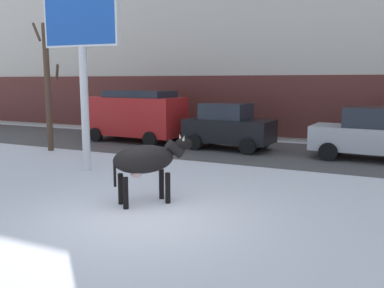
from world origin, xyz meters
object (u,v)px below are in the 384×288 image
(car_red_van, at_px, (135,114))
(bare_tree_right_lot, at_px, (48,86))
(cow_black, at_px, (147,160))
(pedestrian_near_billboard, at_px, (127,115))
(pedestrian_by_cars, at_px, (366,125))
(car_silver_sedan, at_px, (375,134))
(billboard, at_px, (81,27))
(car_black_hatchback, at_px, (228,126))

(car_red_van, distance_m, bare_tree_right_lot, 4.14)
(cow_black, relative_size, bare_tree_right_lot, 0.35)
(car_red_van, bearing_deg, cow_black, -55.09)
(pedestrian_near_billboard, distance_m, pedestrian_by_cars, 12.15)
(car_silver_sedan, bearing_deg, billboard, -145.01)
(car_red_van, xyz_separation_m, pedestrian_by_cars, (9.58, 3.07, -0.36))
(pedestrian_near_billboard, height_order, bare_tree_right_lot, bare_tree_right_lot)
(cow_black, bearing_deg, billboard, 148.50)
(cow_black, height_order, bare_tree_right_lot, bare_tree_right_lot)
(car_silver_sedan, height_order, pedestrian_near_billboard, car_silver_sedan)
(car_red_van, height_order, pedestrian_by_cars, car_red_van)
(cow_black, bearing_deg, car_red_van, 124.91)
(cow_black, height_order, car_black_hatchback, car_black_hatchback)
(car_black_hatchback, height_order, bare_tree_right_lot, bare_tree_right_lot)
(pedestrian_near_billboard, xyz_separation_m, bare_tree_right_lot, (0.90, -6.62, 1.68))
(billboard, bearing_deg, bare_tree_right_lot, 148.59)
(bare_tree_right_lot, bearing_deg, cow_black, -31.46)
(pedestrian_by_cars, distance_m, bare_tree_right_lot, 13.16)
(pedestrian_by_cars, bearing_deg, billboard, -130.40)
(cow_black, height_order, car_red_van, car_red_van)
(pedestrian_by_cars, bearing_deg, pedestrian_near_billboard, 180.00)
(car_silver_sedan, distance_m, pedestrian_by_cars, 3.32)
(cow_black, distance_m, pedestrian_near_billboard, 13.73)
(cow_black, relative_size, pedestrian_by_cars, 1.00)
(cow_black, distance_m, car_red_van, 9.74)
(car_silver_sedan, xyz_separation_m, pedestrian_near_billboard, (-12.58, 3.29, -0.03))
(billboard, relative_size, car_black_hatchback, 1.55)
(billboard, relative_size, pedestrian_near_billboard, 3.21)
(billboard, xyz_separation_m, car_black_hatchback, (2.58, 5.61, -3.39))
(car_black_hatchback, bearing_deg, bare_tree_right_lot, -151.90)
(car_red_van, relative_size, bare_tree_right_lot, 0.95)
(car_black_hatchback, xyz_separation_m, car_silver_sedan, (5.41, -0.02, -0.02))
(billboard, xyz_separation_m, bare_tree_right_lot, (-3.69, 2.26, -1.75))
(car_black_hatchback, height_order, pedestrian_by_cars, car_black_hatchback)
(car_red_van, relative_size, car_silver_sedan, 1.09)
(pedestrian_near_billboard, bearing_deg, car_red_van, -50.06)
(pedestrian_near_billboard, relative_size, pedestrian_by_cars, 1.00)
(cow_black, distance_m, billboard, 5.32)
(car_black_hatchback, bearing_deg, billboard, -114.68)
(car_red_van, bearing_deg, car_silver_sedan, -1.26)
(billboard, bearing_deg, pedestrian_near_billboard, 117.37)
(cow_black, distance_m, car_black_hatchback, 7.84)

